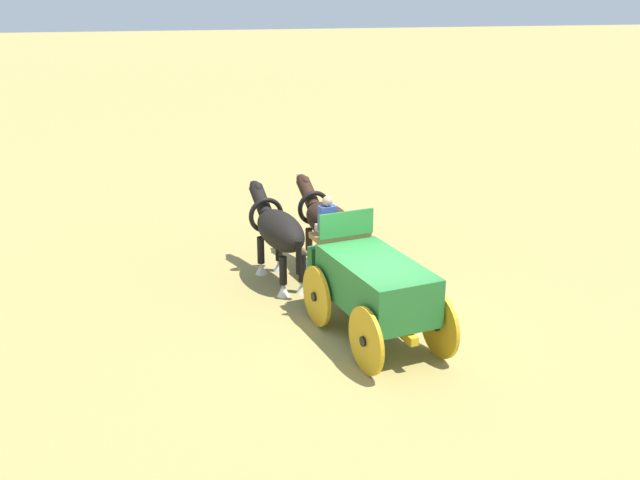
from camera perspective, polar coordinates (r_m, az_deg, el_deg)
ground_plane at (r=15.48m, az=4.20°, el=-7.61°), size 220.00×220.00×0.00m
show_wagon at (r=15.10m, az=4.02°, el=-3.36°), size 5.89×2.35×2.67m
draft_horse_near at (r=17.91m, az=-3.23°, el=0.73°), size 3.20×1.30×2.17m
draft_horse_off at (r=18.38m, az=0.55°, el=1.35°), size 3.16×1.27×2.21m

